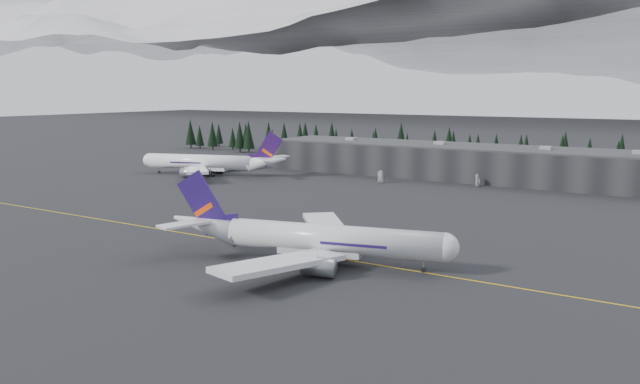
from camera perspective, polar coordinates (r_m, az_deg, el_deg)
The scene contains 8 objects.
ground at distance 137.90m, azimuth -4.43°, elevation -4.83°, with size 1400.00×1400.00×0.00m, color black.
taxiline at distance 136.35m, azimuth -4.94°, elevation -5.00°, with size 400.00×0.40×0.02m, color gold.
terminal at distance 247.16m, azimuth 13.06°, elevation 2.71°, with size 160.00×30.00×12.60m.
treeline at distance 282.10m, azimuth 15.54°, elevation 3.65°, with size 360.00×20.00×15.00m, color black.
jet_main at distance 122.73m, azimuth -1.09°, elevation -4.21°, with size 58.41×53.26×17.49m.
jet_parked at distance 252.39m, azimuth -9.85°, elevation 2.68°, with size 60.10×54.28×18.12m.
gse_vehicle_a at distance 229.34m, azimuth 5.57°, elevation 0.99°, with size 2.13×4.62×1.28m, color silver.
gse_vehicle_b at distance 227.19m, azimuth 14.22°, elevation 0.70°, with size 1.77×4.40×1.50m, color silver.
Camera 1 is at (79.84, -107.31, 33.59)m, focal length 35.00 mm.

